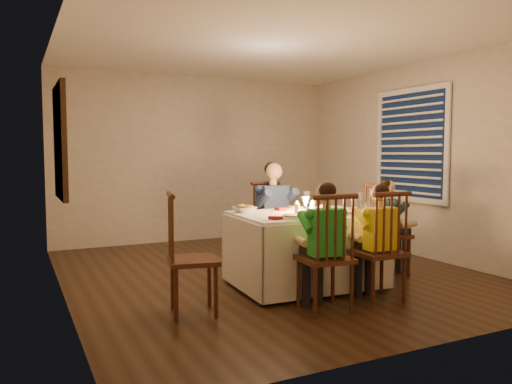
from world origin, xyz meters
name	(u,v)px	position (x,y,z in m)	size (l,w,h in m)	color
ground	(269,272)	(0.00, 0.00, 0.00)	(5.00, 5.00, 0.00)	black
wall_left	(60,163)	(-2.25, 0.00, 1.30)	(0.02, 5.00, 2.60)	beige
wall_right	(418,160)	(2.25, 0.00, 1.30)	(0.02, 5.00, 2.60)	beige
wall_back	(197,159)	(0.00, 2.50, 1.30)	(4.50, 0.02, 2.60)	beige
ceiling	(270,46)	(0.00, 0.00, 2.60)	(5.00, 5.00, 0.00)	white
dining_table	(305,234)	(0.07, -0.68, 0.55)	(1.52, 1.13, 0.74)	white
chair_adult	(274,268)	(0.14, 0.16, 0.00)	(0.43, 0.41, 1.05)	#381A0F
chair_near_left	(324,311)	(-0.22, -1.47, 0.00)	(0.43, 0.41, 1.05)	#381A0F
chair_near_right	(377,302)	(0.37, -1.46, 0.00)	(0.43, 0.41, 1.05)	#381A0F
chair_end	(387,276)	(1.13, -0.72, 0.00)	(0.43, 0.41, 1.05)	#381A0F
chair_extra	(194,313)	(-1.29, -1.04, 0.00)	(0.43, 0.41, 1.06)	#381A0F
adult	(274,268)	(0.14, 0.16, 0.00)	(0.48, 0.44, 1.28)	navy
child_green	(324,311)	(-0.22, -1.47, 0.00)	(0.39, 0.36, 1.14)	green
child_yellow	(377,302)	(0.37, -1.46, 0.00)	(0.38, 0.34, 1.11)	yellow
child_teal	(387,276)	(1.13, -0.72, 0.00)	(0.37, 0.34, 1.10)	#172D3B
setting_adult	(295,209)	(0.13, -0.36, 0.78)	(0.26, 0.26, 0.02)	silver
setting_green	(292,217)	(-0.28, -1.00, 0.78)	(0.26, 0.26, 0.02)	silver
setting_yellow	(345,214)	(0.33, -0.99, 0.78)	(0.26, 0.26, 0.02)	silver
setting_teal	(350,210)	(0.60, -0.73, 0.78)	(0.26, 0.26, 0.02)	silver
candle_left	(297,209)	(-0.03, -0.67, 0.82)	(0.06, 0.06, 0.10)	silver
candle_right	(313,208)	(0.15, -0.68, 0.82)	(0.06, 0.06, 0.10)	silver
squash	(242,208)	(-0.51, -0.34, 0.81)	(0.09, 0.09, 0.09)	yellow
orange_fruit	(323,208)	(0.32, -0.64, 0.81)	(0.08, 0.08, 0.08)	#FF5815
serving_bowl	(245,209)	(-0.48, -0.34, 0.80)	(0.24, 0.24, 0.06)	silver
wall_mirror	(60,142)	(-2.22, 0.30, 1.50)	(0.06, 0.95, 1.15)	black
window_blinds	(410,145)	(2.21, 0.10, 1.50)	(0.07, 1.34, 1.54)	black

